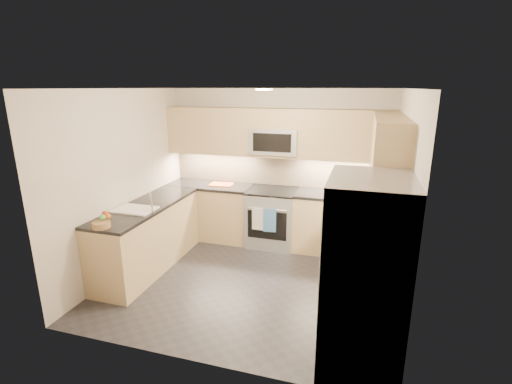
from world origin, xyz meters
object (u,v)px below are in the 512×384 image
microwave (275,141)px  cutting_board (222,184)px  gas_range (272,218)px  refrigerator (364,276)px  utensil_bowl (368,191)px  fruit_basket (101,225)px

microwave → cutting_board: (-0.89, -0.07, -0.75)m
gas_range → refrigerator: size_ratio=0.51×
gas_range → cutting_board: size_ratio=2.42×
microwave → cutting_board: size_ratio=2.02×
gas_range → utensil_bowl: 1.57m
microwave → utensil_bowl: size_ratio=2.80×
microwave → fruit_basket: (-1.50, -2.31, -0.72)m
gas_range → refrigerator: bearing=-59.1°
gas_range → microwave: size_ratio=1.20×
utensil_bowl → cutting_board: size_ratio=0.72×
fruit_basket → cutting_board: bearing=74.9°
utensil_bowl → fruit_basket: utensil_bowl is taller
gas_range → cutting_board: (-0.89, 0.06, 0.49)m
microwave → fruit_basket: bearing=-123.0°
microwave → fruit_basket: microwave is taller
fruit_basket → utensil_bowl: bearing=37.1°
gas_range → fruit_basket: 2.70m
gas_range → refrigerator: refrigerator is taller
refrigerator → utensil_bowl: (0.01, 2.48, 0.12)m
microwave → utensil_bowl: bearing=-2.9°
utensil_bowl → gas_range: bearing=-178.0°
refrigerator → fruit_basket: 2.96m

